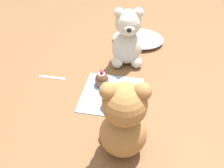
{
  "coord_description": "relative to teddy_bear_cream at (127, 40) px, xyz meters",
  "views": [
    {
      "loc": [
        0.11,
        -0.6,
        0.6
      ],
      "look_at": [
        0.0,
        0.0,
        0.06
      ],
      "focal_mm": 35.0,
      "sensor_mm": 36.0,
      "label": 1
    }
  ],
  "objects": [
    {
      "name": "ground_plane",
      "position": [
        -0.03,
        -0.22,
        -0.12
      ],
      "size": [
        4.0,
        4.0,
        0.0
      ],
      "primitive_type": "plane",
      "color": "brown"
    },
    {
      "name": "knitted_placemat",
      "position": [
        -0.03,
        -0.22,
        -0.11
      ],
      "size": [
        0.23,
        0.23,
        0.01
      ],
      "primitive_type": "cube",
      "color": "#7A9ED1",
      "rests_on": "ground_plane"
    },
    {
      "name": "tulle_cloth",
      "position": [
        0.04,
        0.19,
        -0.1
      ],
      "size": [
        0.26,
        0.21,
        0.04
      ],
      "primitive_type": "ellipsoid",
      "color": "silver",
      "rests_on": "ground_plane"
    },
    {
      "name": "teddy_bear_cream",
      "position": [
        0.0,
        0.0,
        0.0
      ],
      "size": [
        0.15,
        0.14,
        0.26
      ],
      "rotation": [
        0.0,
        0.0,
        0.18
      ],
      "color": "beige",
      "rests_on": "ground_plane"
    },
    {
      "name": "teddy_bear_tan",
      "position": [
        0.05,
        -0.45,
        0.01
      ],
      "size": [
        0.15,
        0.15,
        0.27
      ],
      "rotation": [
        0.0,
        0.0,
        3.31
      ],
      "color": "#A3703D",
      "rests_on": "ground_plane"
    },
    {
      "name": "cupcake_near_cream_bear",
      "position": [
        -0.08,
        -0.18,
        -0.09
      ],
      "size": [
        0.06,
        0.06,
        0.07
      ],
      "color": "brown",
      "rests_on": "knitted_placemat"
    },
    {
      "name": "cupcake_near_tan_bear",
      "position": [
        -0.02,
        -0.29,
        -0.09
      ],
      "size": [
        0.05,
        0.05,
        0.07
      ],
      "color": "brown",
      "rests_on": "knitted_placemat"
    },
    {
      "name": "teaspoon",
      "position": [
        -0.3,
        -0.17,
        -0.12
      ],
      "size": [
        0.12,
        0.01,
        0.01
      ],
      "primitive_type": "cube",
      "rotation": [
        0.0,
        0.0,
        3.15
      ],
      "color": "silver",
      "rests_on": "ground_plane"
    }
  ]
}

